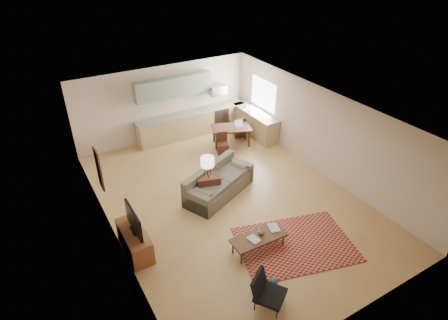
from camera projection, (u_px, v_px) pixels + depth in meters
room at (230, 159)px, 10.02m from camera, size 9.00×9.00×9.00m
kitchen_counter_back at (192, 123)px, 13.96m from camera, size 4.26×0.64×0.92m
kitchen_counter_right at (255, 123)px, 13.96m from camera, size 0.64×2.26×0.92m
kitchen_range at (218, 117)px, 14.44m from camera, size 0.62×0.62×0.90m
kitchen_microwave at (217, 90)px, 13.89m from camera, size 0.62×0.40×0.35m
upper_cabinets at (173, 87)px, 13.04m from camera, size 2.80×0.34×0.70m
window_right at (263, 94)px, 13.53m from camera, size 0.02×1.40×1.05m
wall_art_left at (99, 169)px, 9.19m from camera, size 0.06×0.42×1.10m
triptych at (161, 93)px, 13.07m from camera, size 1.70×0.04×0.50m
rug at (295, 244)px, 9.13m from camera, size 3.15×2.56×0.02m
sofa at (219, 182)px, 10.73m from camera, size 2.58×1.91×0.82m
coffee_table at (258, 243)px, 8.90m from camera, size 1.36×0.56×0.41m
book_a at (250, 242)px, 8.64m from camera, size 0.33×0.38×0.03m
book_b at (269, 229)px, 9.03m from camera, size 0.42×0.46×0.02m
vase at (261, 231)px, 8.84m from camera, size 0.17×0.17×0.16m
armchair at (270, 293)px, 7.46m from camera, size 0.91×0.91×0.75m
tv_credenza at (135, 241)px, 8.82m from camera, size 0.50×1.31×0.60m
tv at (134, 220)px, 8.53m from camera, size 0.10×1.01×0.60m
console_table at (208, 187)px, 10.56m from camera, size 0.75×0.60×0.77m
table_lamp at (208, 166)px, 10.20m from camera, size 0.42×0.42×0.61m
dining_table at (231, 136)px, 13.33m from camera, size 1.54×1.20×0.68m
dining_chair_near at (223, 144)px, 12.76m from camera, size 0.47×0.48×0.76m
dining_chair_far at (239, 126)px, 13.85m from camera, size 0.50×0.51×0.81m
laptop at (239, 124)px, 13.15m from camera, size 0.34×0.29×0.22m
soap_bottle at (246, 105)px, 14.01m from camera, size 0.11×0.11×0.19m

